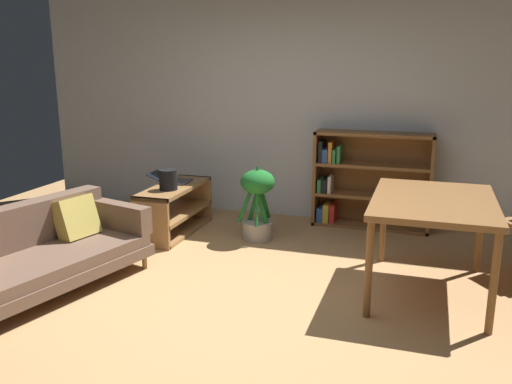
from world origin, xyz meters
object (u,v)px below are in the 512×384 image
fabric_couch (35,252)px  bookshelf (366,180)px  desk_speaker (168,180)px  potted_floor_plant (258,201)px  open_laptop (172,180)px  dining_table (433,208)px  media_console (175,210)px

fabric_couch → bookshelf: (2.38, 2.64, 0.20)m
desk_speaker → potted_floor_plant: (0.91, 0.24, -0.21)m
fabric_couch → open_laptop: fabric_couch is taller
open_laptop → potted_floor_plant: (1.04, -0.11, -0.13)m
potted_floor_plant → bookshelf: bearing=40.0°
potted_floor_plant → bookshelf: 1.33m
dining_table → media_console: bearing=163.8°
desk_speaker → bookshelf: bookshelf is taller
desk_speaker → dining_table: 2.72m
media_console → desk_speaker: size_ratio=5.23×
potted_floor_plant → bookshelf: bookshelf is taller
open_laptop → dining_table: bearing=-18.9°
open_laptop → potted_floor_plant: potted_floor_plant is taller
desk_speaker → bookshelf: 2.22m
fabric_couch → media_console: size_ratio=1.74×
open_laptop → bookshelf: 2.19m
media_console → potted_floor_plant: 0.96m
desk_speaker → potted_floor_plant: 0.97m
fabric_couch → open_laptop: bearing=80.6°
open_laptop → bookshelf: bearing=19.8°
fabric_couch → dining_table: 3.26m
desk_speaker → bookshelf: size_ratio=0.17×
bookshelf → open_laptop: bearing=-160.2°
dining_table → open_laptop: bearing=161.1°
media_console → dining_table: bearing=-16.2°
media_console → dining_table: 2.83m
fabric_couch → potted_floor_plant: bearing=52.8°
potted_floor_plant → fabric_couch: bearing=-127.2°
open_laptop → bookshelf: bookshelf is taller
potted_floor_plant → bookshelf: (1.02, 0.85, 0.11)m
media_console → open_laptop: 0.36m
fabric_couch → desk_speaker: desk_speaker is taller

